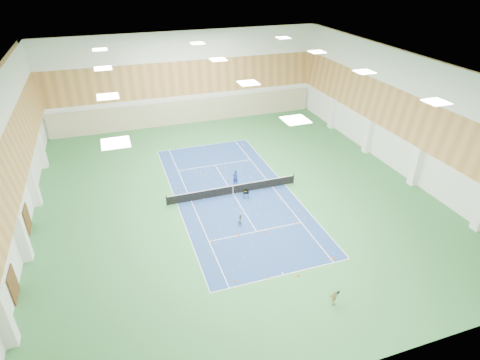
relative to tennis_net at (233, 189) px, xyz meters
name	(u,v)px	position (x,y,z in m)	size (l,w,h in m)	color
ground	(233,194)	(0.00, 0.00, -0.55)	(40.00, 40.00, 0.00)	#30723A
room_shell	(232,137)	(0.00, 0.00, 5.45)	(36.00, 40.00, 12.00)	white
wood_cladding	(232,115)	(0.00, 0.00, 7.45)	(36.00, 40.00, 8.00)	#C38648
ceiling_light_grid	(232,70)	(0.00, 0.00, 11.37)	(21.40, 25.40, 0.06)	white
court_surface	(233,194)	(0.00, 0.00, -0.55)	(10.97, 23.77, 0.01)	navy
tennis_balls_scatter	(233,193)	(0.00, 0.00, -0.50)	(10.57, 22.77, 0.07)	yellow
tennis_net	(233,189)	(0.00, 0.00, 0.00)	(12.80, 0.10, 1.10)	black
back_curtain	(188,112)	(0.00, 19.75, 1.05)	(35.40, 0.16, 3.20)	#C6B793
door_left_a	(13,285)	(-17.92, -8.00, 0.55)	(0.08, 1.80, 2.20)	#593319
door_left_b	(27,219)	(-17.92, 0.00, 0.55)	(0.08, 1.80, 2.20)	#593319
coach	(235,177)	(0.77, 1.66, 0.28)	(0.61, 0.40, 1.66)	navy
child_court	(241,220)	(-0.97, -5.18, 0.04)	(0.58, 0.45, 1.19)	gray
child_apron	(334,298)	(1.98, -15.43, -0.01)	(0.64, 0.26, 1.08)	tan
ball_cart	(246,194)	(0.93, -1.09, -0.13)	(0.48, 0.48, 0.83)	black
cone_svc_a	(213,241)	(-3.80, -6.60, -0.42)	(0.23, 0.23, 0.25)	orange
cone_svc_b	(239,234)	(-1.58, -6.37, -0.44)	(0.19, 0.19, 0.21)	#D75E0B
cone_svc_c	(266,232)	(0.67, -6.87, -0.43)	(0.21, 0.21, 0.24)	#EE530C
cone_svc_d	(296,222)	(3.62, -6.38, -0.45)	(0.19, 0.19, 0.21)	#FF4E0D
cone_base_a	(235,280)	(-3.53, -11.37, -0.44)	(0.20, 0.20, 0.22)	orange
cone_base_b	(267,277)	(-1.30, -11.80, -0.45)	(0.19, 0.19, 0.20)	orange
cone_base_c	(298,275)	(0.94, -12.31, -0.44)	(0.19, 0.19, 0.21)	#EB530C
cone_base_d	(333,258)	(4.26, -11.46, -0.43)	(0.22, 0.22, 0.25)	#FF5D0D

